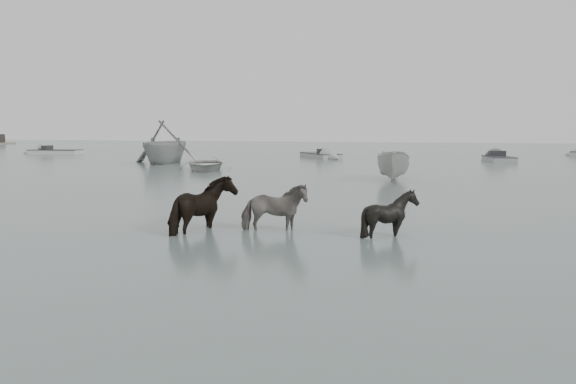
% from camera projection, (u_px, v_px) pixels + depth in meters
% --- Properties ---
extents(ground, '(140.00, 140.00, 0.00)m').
position_uv_depth(ground, '(240.00, 234.00, 13.56)').
color(ground, '#51615D').
rests_on(ground, ground).
extents(pony_pinto, '(1.79, 1.09, 1.41)m').
position_uv_depth(pony_pinto, '(274.00, 203.00, 13.90)').
color(pony_pinto, black).
rests_on(pony_pinto, ground).
extents(pony_dark, '(1.55, 1.76, 1.66)m').
position_uv_depth(pony_dark, '(204.00, 198.00, 13.87)').
color(pony_dark, black).
rests_on(pony_dark, ground).
extents(pony_black, '(1.38, 1.26, 1.35)m').
position_uv_depth(pony_black, '(390.00, 208.00, 13.24)').
color(pony_black, black).
rests_on(pony_black, ground).
extents(rowboat_lead, '(4.26, 5.02, 0.88)m').
position_uv_depth(rowboat_lead, '(205.00, 162.00, 32.26)').
color(rowboat_lead, '#BCBCB7').
rests_on(rowboat_lead, ground).
extents(rowboat_trail, '(5.39, 6.11, 3.03)m').
position_uv_depth(rowboat_trail, '(165.00, 141.00, 37.73)').
color(rowboat_trail, '#AAACAA').
rests_on(rowboat_trail, ground).
extents(boat_small, '(1.61, 4.06, 1.55)m').
position_uv_depth(boat_small, '(394.00, 164.00, 26.38)').
color(boat_small, '#A7A6A2').
rests_on(boat_small, ground).
extents(skiff_port, '(2.15, 4.46, 0.75)m').
position_uv_depth(skiff_port, '(499.00, 156.00, 39.28)').
color(skiff_port, gray).
rests_on(skiff_port, ground).
extents(skiff_outer, '(6.31, 1.99, 0.75)m').
position_uv_depth(skiff_outer, '(55.00, 150.00, 49.52)').
color(skiff_outer, beige).
rests_on(skiff_outer, ground).
extents(skiff_mid, '(4.71, 5.83, 0.75)m').
position_uv_depth(skiff_mid, '(320.00, 153.00, 43.68)').
color(skiff_mid, '#959895').
rests_on(skiff_mid, ground).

